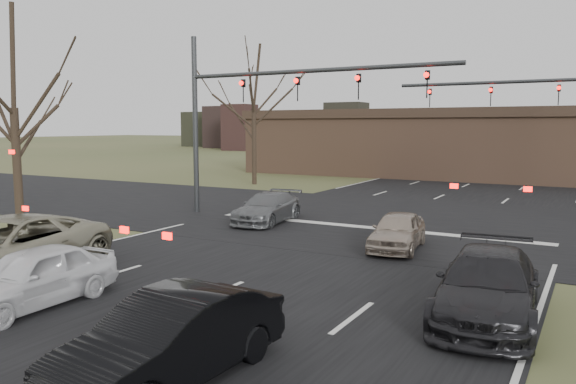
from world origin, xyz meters
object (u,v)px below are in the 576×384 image
object	(u,v)px
car_black_hatch	(171,339)
car_silver_ahead	(397,231)
mast_arm_far	(566,105)
car_white_sedan	(32,277)
mast_arm_near	(255,101)
car_charcoal_sedan	(488,286)
car_grey_ahead	(267,208)
car_silver_suv	(6,248)
building	(514,144)

from	to	relation	value
car_black_hatch	car_silver_ahead	size ratio (longest dim) A/B	1.17
mast_arm_far	car_white_sedan	world-z (taller)	mast_arm_far
mast_arm_near	mast_arm_far	world-z (taller)	same
mast_arm_far	car_charcoal_sedan	size ratio (longest dim) A/B	2.31
car_silver_ahead	car_grey_ahead	bearing A→B (deg)	152.97
mast_arm_near	car_silver_suv	bearing A→B (deg)	-92.07
mast_arm_far	car_charcoal_sedan	world-z (taller)	mast_arm_far
car_charcoal_sedan	car_grey_ahead	world-z (taller)	car_charcoal_sedan
car_white_sedan	car_grey_ahead	xyz separation A→B (m)	(-1.16, 11.90, -0.06)
car_silver_suv	car_grey_ahead	size ratio (longest dim) A/B	1.37
building	car_white_sedan	world-z (taller)	building
mast_arm_near	car_white_sedan	world-z (taller)	mast_arm_near
car_charcoal_sedan	car_silver_ahead	size ratio (longest dim) A/B	1.34
mast_arm_near	mast_arm_far	distance (m)	15.17
car_black_hatch	car_grey_ahead	bearing A→B (deg)	118.80
building	car_black_hatch	xyz separation A→B (m)	(0.16, -39.08, -1.97)
mast_arm_near	car_silver_suv	size ratio (longest dim) A/B	2.08
car_black_hatch	car_charcoal_sedan	bearing A→B (deg)	58.73
car_grey_ahead	car_silver_ahead	world-z (taller)	car_grey_ahead
building	car_grey_ahead	world-z (taller)	building
car_silver_suv	building	bearing A→B (deg)	70.31
mast_arm_far	car_grey_ahead	size ratio (longest dim) A/B	2.62
car_grey_ahead	car_silver_suv	bearing A→B (deg)	-104.28
building	car_charcoal_sedan	bearing A→B (deg)	-83.34
mast_arm_far	car_silver_ahead	world-z (taller)	mast_arm_far
car_charcoal_sedan	car_silver_ahead	distance (m)	6.61
car_silver_suv	car_black_hatch	bearing A→B (deg)	-25.84
car_silver_suv	car_silver_ahead	distance (m)	11.49
car_white_sedan	car_silver_suv	bearing A→B (deg)	154.81
car_black_hatch	car_silver_ahead	distance (m)	10.92
building	car_white_sedan	bearing A→B (deg)	-97.55
mast_arm_near	car_black_hatch	bearing A→B (deg)	-62.31
car_white_sedan	car_black_hatch	size ratio (longest dim) A/B	0.94
mast_arm_far	car_silver_ahead	distance (m)	14.44
mast_arm_far	car_black_hatch	distance (m)	24.79
car_white_sedan	mast_arm_near	bearing A→B (deg)	98.61
car_silver_ahead	building	bearing A→B (deg)	83.54
mast_arm_near	car_charcoal_sedan	world-z (taller)	mast_arm_near
car_silver_suv	car_silver_ahead	world-z (taller)	car_silver_suv
car_silver_suv	car_white_sedan	distance (m)	2.90
car_grey_ahead	car_silver_ahead	size ratio (longest dim) A/B	1.18
car_silver_suv	car_silver_ahead	bearing A→B (deg)	39.05
car_white_sedan	car_charcoal_sedan	world-z (taller)	car_charcoal_sedan
mast_arm_near	car_silver_suv	xyz separation A→B (m)	(-0.42, -11.55, -4.26)
car_silver_suv	car_grey_ahead	distance (m)	10.83
car_white_sedan	car_silver_ahead	world-z (taller)	car_white_sedan
car_silver_suv	car_grey_ahead	xyz separation A→B (m)	(1.49, 10.73, -0.19)
mast_arm_near	car_grey_ahead	xyz separation A→B (m)	(1.07, -0.82, -4.46)
car_charcoal_sedan	car_silver_ahead	xyz separation A→B (m)	(-3.73, 5.46, -0.09)
car_white_sedan	car_grey_ahead	size ratio (longest dim) A/B	0.93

